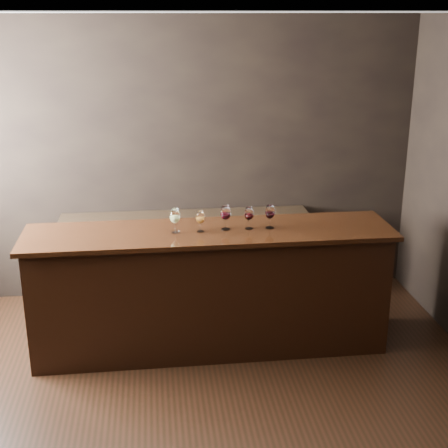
{
  "coord_description": "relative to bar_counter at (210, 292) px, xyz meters",
  "views": [
    {
      "loc": [
        -0.14,
        -3.87,
        2.79
      ],
      "look_at": [
        0.43,
        1.0,
        1.13
      ],
      "focal_mm": 50.0,
      "sensor_mm": 36.0,
      "label": 1
    }
  ],
  "objects": [
    {
      "name": "glass_red_c",
      "position": [
        0.51,
        0.0,
        0.7
      ],
      "size": [
        0.09,
        0.09,
        0.2
      ],
      "color": "white",
      "rests_on": "bar_top"
    },
    {
      "name": "back_bar_shelf",
      "position": [
        -0.14,
        1.03,
        -0.08
      ],
      "size": [
        2.47,
        0.4,
        0.89
      ],
      "primitive_type": "cube",
      "color": "black",
      "rests_on": "ground"
    },
    {
      "name": "glass_red_b",
      "position": [
        0.33,
        0.0,
        0.69
      ],
      "size": [
        0.08,
        0.08,
        0.19
      ],
      "color": "white",
      "rests_on": "bar_top"
    },
    {
      "name": "bar_counter",
      "position": [
        0.0,
        0.0,
        0.0
      ],
      "size": [
        2.99,
        0.66,
        1.04
      ],
      "primitive_type": "cube",
      "rotation": [
        0.0,
        0.0,
        0.0
      ],
      "color": "black",
      "rests_on": "ground"
    },
    {
      "name": "glass_white",
      "position": [
        -0.29,
        -0.02,
        0.7
      ],
      "size": [
        0.09,
        0.09,
        0.21
      ],
      "color": "white",
      "rests_on": "bar_top"
    },
    {
      "name": "room_shell",
      "position": [
        -0.54,
        -0.89,
        1.29
      ],
      "size": [
        5.02,
        4.52,
        2.81
      ],
      "color": "black",
      "rests_on": "ground"
    },
    {
      "name": "glass_red_a",
      "position": [
        0.14,
        0.01,
        0.7
      ],
      "size": [
        0.09,
        0.09,
        0.2
      ],
      "color": "white",
      "rests_on": "bar_top"
    },
    {
      "name": "glass_amber",
      "position": [
        -0.08,
        -0.02,
        0.68
      ],
      "size": [
        0.08,
        0.08,
        0.18
      ],
      "color": "white",
      "rests_on": "bar_top"
    },
    {
      "name": "bar_top",
      "position": [
        0.0,
        0.0,
        0.54
      ],
      "size": [
        3.09,
        0.73,
        0.04
      ],
      "primitive_type": "cube",
      "rotation": [
        0.0,
        0.0,
        0.0
      ],
      "color": "black",
      "rests_on": "bar_counter"
    },
    {
      "name": "ground",
      "position": [
        -0.31,
        -1.0,
        -0.52
      ],
      "size": [
        5.0,
        5.0,
        0.0
      ],
      "primitive_type": "plane",
      "color": "black",
      "rests_on": "ground"
    }
  ]
}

